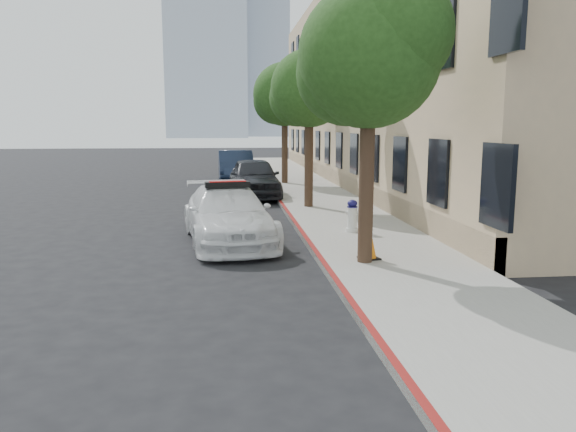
# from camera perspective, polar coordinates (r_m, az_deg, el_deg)

# --- Properties ---
(ground) EXTENTS (120.00, 120.00, 0.00)m
(ground) POSITION_cam_1_polar(r_m,az_deg,el_deg) (13.34, -6.56, -3.52)
(ground) COLOR black
(ground) RESTS_ON ground
(sidewalk) EXTENTS (3.20, 50.00, 0.15)m
(sidewalk) POSITION_cam_1_polar(r_m,az_deg,el_deg) (23.45, 2.38, 2.24)
(sidewalk) COLOR gray
(sidewalk) RESTS_ON ground
(curb_strip) EXTENTS (0.12, 50.00, 0.15)m
(curb_strip) POSITION_cam_1_polar(r_m,az_deg,el_deg) (23.27, -1.38, 2.20)
(curb_strip) COLOR maroon
(curb_strip) RESTS_ON ground
(building) EXTENTS (8.00, 36.00, 10.00)m
(building) POSITION_cam_1_polar(r_m,az_deg,el_deg) (29.52, 12.03, 13.07)
(building) COLOR tan
(building) RESTS_ON ground
(tower_left) EXTENTS (18.00, 14.00, 60.00)m
(tower_left) POSITION_cam_1_polar(r_m,az_deg,el_deg) (135.80, -8.39, 20.66)
(tower_left) COLOR #9EA8B7
(tower_left) RESTS_ON ground
(tower_right) EXTENTS (14.00, 14.00, 44.00)m
(tower_right) POSITION_cam_1_polar(r_m,az_deg,el_deg) (149.50, -2.89, 16.57)
(tower_right) COLOR #9EA8B7
(tower_right) RESTS_ON ground
(tree_near) EXTENTS (2.92, 2.82, 5.62)m
(tree_near) POSITION_cam_1_polar(r_m,az_deg,el_deg) (11.43, 8.42, 15.88)
(tree_near) COLOR black
(tree_near) RESTS_ON sidewalk
(tree_mid) EXTENTS (2.77, 2.64, 5.43)m
(tree_mid) POSITION_cam_1_polar(r_m,az_deg,el_deg) (19.25, 2.26, 12.90)
(tree_mid) COLOR black
(tree_mid) RESTS_ON sidewalk
(tree_far) EXTENTS (3.10, 3.00, 5.81)m
(tree_far) POSITION_cam_1_polar(r_m,az_deg,el_deg) (27.18, -0.28, 12.32)
(tree_far) COLOR black
(tree_far) RESTS_ON sidewalk
(police_car) EXTENTS (2.63, 5.09, 1.56)m
(police_car) POSITION_cam_1_polar(r_m,az_deg,el_deg) (14.10, -6.12, 0.12)
(police_car) COLOR white
(police_car) RESTS_ON ground
(parked_car_mid) EXTENTS (2.08, 4.82, 1.62)m
(parked_car_mid) POSITION_cam_1_polar(r_m,az_deg,el_deg) (22.80, -3.47, 3.89)
(parked_car_mid) COLOR black
(parked_car_mid) RESTS_ON ground
(parked_car_far) EXTENTS (1.88, 4.98, 1.62)m
(parked_car_far) POSITION_cam_1_polar(r_m,az_deg,el_deg) (29.18, -5.34, 5.05)
(parked_car_far) COLOR #152036
(parked_car_far) RESTS_ON ground
(fire_hydrant) EXTENTS (0.36, 0.33, 0.85)m
(fire_hydrant) POSITION_cam_1_polar(r_m,az_deg,el_deg) (14.81, 6.53, -0.02)
(fire_hydrant) COLOR silver
(fire_hydrant) RESTS_ON sidewalk
(traffic_cone) EXTENTS (0.47, 0.47, 0.74)m
(traffic_cone) POSITION_cam_1_polar(r_m,az_deg,el_deg) (11.86, 8.27, -2.61)
(traffic_cone) COLOR black
(traffic_cone) RESTS_ON sidewalk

